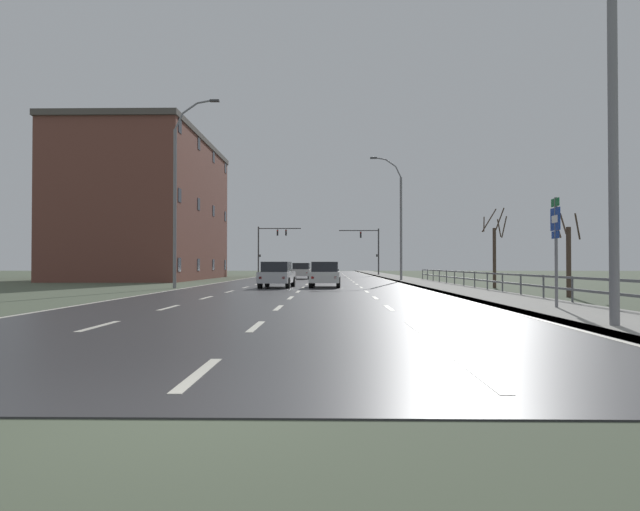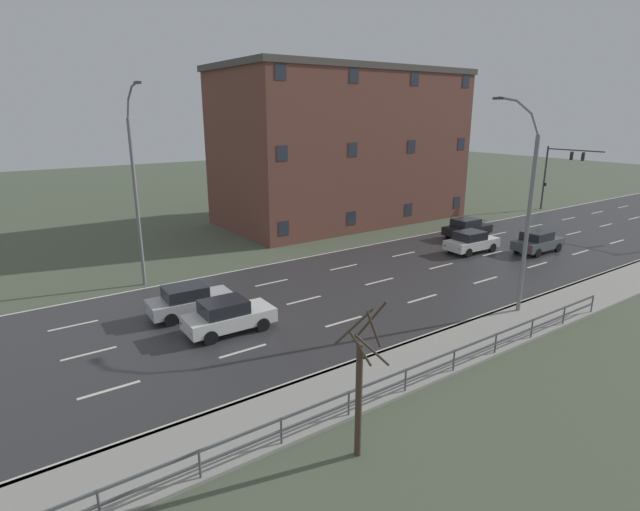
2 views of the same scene
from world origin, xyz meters
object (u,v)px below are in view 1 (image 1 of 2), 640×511
Objects in this scene: brick_building at (149,209)px; traffic_signal_left at (269,242)px; street_lamp_left_bank at (178,196)px; car_distant at (277,275)px; street_lamp_foreground at (606,73)px; traffic_signal_right at (371,245)px; car_far_left at (302,271)px; car_far_right at (273,270)px; street_lamp_midground at (399,220)px; highway_sign at (556,238)px; car_near_left at (325,274)px; car_near_right at (330,270)px.

traffic_signal_left is at bearing 64.84° from brick_building.
traffic_signal_left is (0.91, 41.12, -1.03)m from street_lamp_left_bank.
street_lamp_left_bank reaches higher than car_distant.
street_lamp_foreground is 61.18m from traffic_signal_right.
brick_building is at bearing -175.97° from car_far_left.
car_far_right is 0.99× the size of car_far_left.
car_distant is at bearing 112.49° from street_lamp_foreground.
car_far_right is at bearing 137.91° from street_lamp_midground.
traffic_signal_right is at bearing 91.04° from street_lamp_midground.
traffic_signal_left reaches higher than highway_sign.
street_lamp_midground reaches higher than traffic_signal_left.
traffic_signal_right reaches higher than car_far_right.
traffic_signal_right is 13.53m from traffic_signal_left.
street_lamp_left_bank is 2.72× the size of car_near_left.
traffic_signal_left is at bearing 99.33° from car_far_right.
traffic_signal_left reaches higher than car_far_right.
street_lamp_midground is at bearing 91.83° from highway_sign.
traffic_signal_left is at bearing 88.73° from street_lamp_left_bank.
street_lamp_foreground is at bearing -60.99° from brick_building.
street_lamp_midground is 30.62m from highway_sign.
street_lamp_midground is at bearing -62.64° from traffic_signal_left.
car_near_right is at bearing 99.25° from highway_sign.
car_near_right is (8.13, -15.81, -3.66)m from traffic_signal_left.
street_lamp_midground is at bearing 43.73° from street_lamp_left_bank.
street_lamp_left_bank reaches higher than car_near_left.
street_lamp_foreground is 23.77m from car_near_left.
street_lamp_foreground is at bearing -77.38° from traffic_signal_left.
street_lamp_midground is 20.54m from street_lamp_left_bank.
car_near_right is 19.08m from brick_building.
traffic_signal_right is 0.27× the size of brick_building.
street_lamp_midground is (-0.04, 35.49, -0.31)m from street_lamp_foreground.
street_lamp_foreground is 0.50× the size of brick_building.
traffic_signal_right is (14.38, 39.86, -1.46)m from street_lamp_left_bank.
brick_building reaches higher than car_far_right.
traffic_signal_left is at bearing 107.52° from car_far_left.
street_lamp_left_bank is 22.93m from highway_sign.
traffic_signal_left is 16.95m from car_far_right.
car_near_left is at bearing 7.76° from street_lamp_left_bank.
street_lamp_left_bank is at bearing -67.81° from brick_building.
car_far_right is 0.19× the size of brick_building.
car_near_right is 4.77m from car_far_left.
street_lamp_foreground reaches higher than traffic_signal_left.
car_far_left is (-9.53, 37.69, -1.38)m from highway_sign.
street_lamp_midground reaches higher than highway_sign.
car_near_right is 0.99× the size of car_far_right.
car_far_left is (-8.10, -18.44, -3.22)m from traffic_signal_right.
street_lamp_foreground is 35.50m from street_lamp_midground.
street_lamp_foreground is at bearing -82.68° from car_near_right.
highway_sign is 0.82× the size of car_far_left.
street_lamp_foreground is at bearing -55.06° from street_lamp_left_bank.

